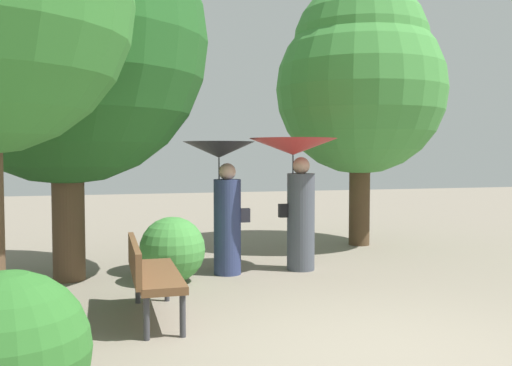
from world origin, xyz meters
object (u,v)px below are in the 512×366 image
object	(u,v)px
tree_near_right	(361,76)
tree_mid_left	(65,21)
park_bench	(150,271)
person_left	(223,185)
person_right	(296,174)

from	to	relation	value
tree_near_right	tree_mid_left	size ratio (longest dim) A/B	0.88
park_bench	tree_mid_left	xyz separation A→B (m)	(-0.94, 2.13, 3.04)
park_bench	tree_near_right	size ratio (longest dim) A/B	0.30
person_left	person_right	size ratio (longest dim) A/B	0.97
person_right	park_bench	distance (m)	3.17
person_right	park_bench	size ratio (longest dim) A/B	1.32
person_left	park_bench	distance (m)	2.41
park_bench	tree_near_right	distance (m)	6.30
person_left	tree_near_right	distance (m)	4.05
person_right	tree_near_right	size ratio (longest dim) A/B	0.39
tree_mid_left	person_right	bearing A→B (deg)	-3.12
park_bench	tree_mid_left	size ratio (longest dim) A/B	0.26
person_left	person_right	world-z (taller)	person_right
person_right	tree_near_right	world-z (taller)	tree_near_right
tree_near_right	park_bench	bearing A→B (deg)	-138.19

